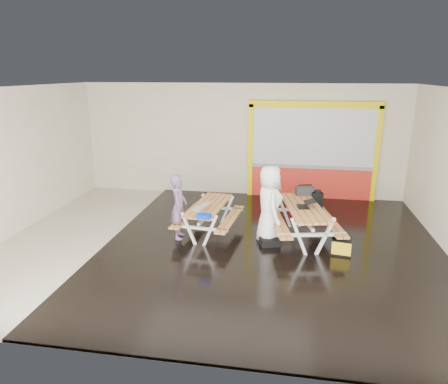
% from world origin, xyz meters
% --- Properties ---
extents(room, '(10.02, 8.02, 3.52)m').
position_xyz_m(room, '(0.00, 0.00, 1.75)').
color(room, beige).
rests_on(room, ground).
extents(deck, '(7.50, 7.98, 0.05)m').
position_xyz_m(deck, '(1.25, 0.00, 0.03)').
color(deck, black).
rests_on(deck, room).
extents(kiosk, '(3.88, 0.16, 3.00)m').
position_xyz_m(kiosk, '(2.20, 3.93, 1.44)').
color(kiosk, red).
rests_on(kiosk, room).
extents(picnic_table_left, '(1.50, 2.06, 0.78)m').
position_xyz_m(picnic_table_left, '(-0.30, 0.54, 0.60)').
color(picnic_table_left, '#BE7A3E').
rests_on(picnic_table_left, deck).
extents(picnic_table_right, '(1.89, 2.42, 0.87)m').
position_xyz_m(picnic_table_right, '(1.93, 0.52, 0.66)').
color(picnic_table_right, '#BE7A3E').
rests_on(picnic_table_right, deck).
extents(person_left, '(0.43, 0.60, 1.54)m').
position_xyz_m(person_left, '(-0.95, 0.16, 0.81)').
color(person_left, slate).
rests_on(person_left, deck).
extents(person_right, '(0.83, 1.03, 1.84)m').
position_xyz_m(person_right, '(1.15, 0.36, 0.90)').
color(person_right, white).
rests_on(person_right, deck).
extents(laptop_left, '(0.43, 0.40, 0.16)m').
position_xyz_m(laptop_left, '(-0.43, 0.18, 0.83)').
color(laptop_left, silver).
rests_on(laptop_left, picnic_table_left).
extents(laptop_right, '(0.45, 0.41, 0.17)m').
position_xyz_m(laptop_right, '(1.95, 0.48, 0.92)').
color(laptop_right, black).
rests_on(laptop_right, picnic_table_right).
extents(blue_pouch, '(0.31, 0.24, 0.09)m').
position_xyz_m(blue_pouch, '(-0.22, -0.38, 0.82)').
color(blue_pouch, '#002AD7').
rests_on(blue_pouch, picnic_table_left).
extents(toolbox, '(0.50, 0.33, 0.27)m').
position_xyz_m(toolbox, '(1.96, 1.47, 0.97)').
color(toolbox, black).
rests_on(toolbox, picnic_table_right).
extents(backpack, '(0.28, 0.20, 0.45)m').
position_xyz_m(backpack, '(2.27, 1.35, 0.79)').
color(backpack, black).
rests_on(backpack, picnic_table_right).
extents(dark_case, '(0.51, 0.44, 0.16)m').
position_xyz_m(dark_case, '(1.19, 0.06, 0.13)').
color(dark_case, black).
rests_on(dark_case, deck).
extents(fluke_bag, '(0.46, 0.33, 0.36)m').
position_xyz_m(fluke_bag, '(2.74, -0.19, 0.23)').
color(fluke_bag, black).
rests_on(fluke_bag, deck).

